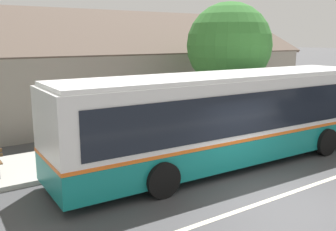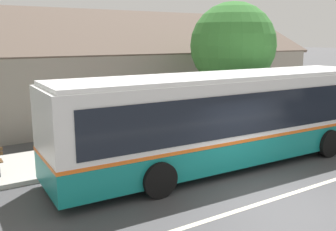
# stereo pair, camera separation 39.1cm
# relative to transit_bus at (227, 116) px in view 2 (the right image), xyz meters

# --- Properties ---
(ground_plane) EXTENTS (300.00, 300.00, 0.00)m
(ground_plane) POSITION_rel_transit_bus_xyz_m (-0.73, -2.90, -1.66)
(ground_plane) COLOR #424244
(sidewalk_far) EXTENTS (60.00, 3.00, 0.15)m
(sidewalk_far) POSITION_rel_transit_bus_xyz_m (-0.73, 3.10, -1.59)
(sidewalk_far) COLOR #ADAAA3
(sidewalk_far) RESTS_ON ground
(lane_divider_stripe) EXTENTS (60.00, 0.16, 0.01)m
(lane_divider_stripe) POSITION_rel_transit_bus_xyz_m (-0.73, -2.90, -1.66)
(lane_divider_stripe) COLOR beige
(lane_divider_stripe) RESTS_ON ground
(community_building) EXTENTS (23.69, 10.35, 6.89)m
(community_building) POSITION_rel_transit_bus_xyz_m (0.22, 11.51, 0.20)
(community_building) COLOR gray
(community_building) RESTS_ON ground
(transit_bus) EXTENTS (12.16, 3.00, 3.09)m
(transit_bus) POSITION_rel_transit_bus_xyz_m (0.00, 0.00, 0.00)
(transit_bus) COLOR #147F7A
(transit_bus) RESTS_ON ground
(bench_down_street) EXTENTS (1.83, 0.51, 0.94)m
(bench_down_street) POSITION_rel_transit_bus_xyz_m (-2.46, 2.53, -1.09)
(bench_down_street) COLOR brown
(bench_down_street) RESTS_ON sidewalk_far
(street_tree_primary) EXTENTS (3.90, 3.90, 5.87)m
(street_tree_primary) POSITION_rel_transit_bus_xyz_m (3.57, 3.84, 2.10)
(street_tree_primary) COLOR #4C3828
(street_tree_primary) RESTS_ON ground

